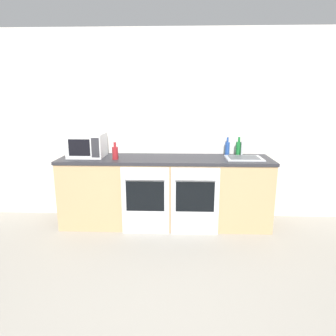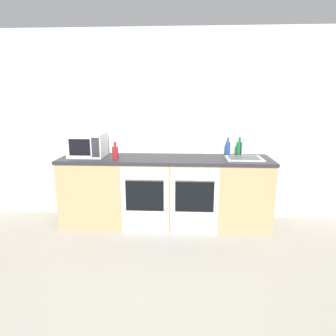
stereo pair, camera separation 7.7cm
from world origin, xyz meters
name	(u,v)px [view 2 (the right image)]	position (x,y,z in m)	size (l,w,h in m)	color
wall_back	(167,127)	(0.00, 2.39, 1.30)	(10.00, 0.06, 2.60)	silver
counter_back	(165,191)	(0.00, 2.05, 0.46)	(2.78, 0.66, 0.92)	tan
oven_left	(145,200)	(-0.23, 1.71, 0.44)	(0.59, 0.06, 0.87)	silver
oven_right	(194,201)	(0.38, 1.71, 0.44)	(0.59, 0.06, 0.87)	silver
microwave	(88,145)	(-1.04, 2.09, 1.08)	(0.46, 0.40, 0.31)	silver
bottle_green	(239,148)	(1.00, 2.27, 1.02)	(0.08, 0.08, 0.25)	#19722D
bottle_blue	(228,148)	(0.85, 2.29, 1.02)	(0.06, 0.06, 0.24)	#234793
bottle_red	(115,152)	(-0.63, 1.92, 1.01)	(0.08, 0.08, 0.22)	maroon
sink	(244,158)	(1.02, 2.03, 0.94)	(0.47, 0.37, 0.27)	#B7BABF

